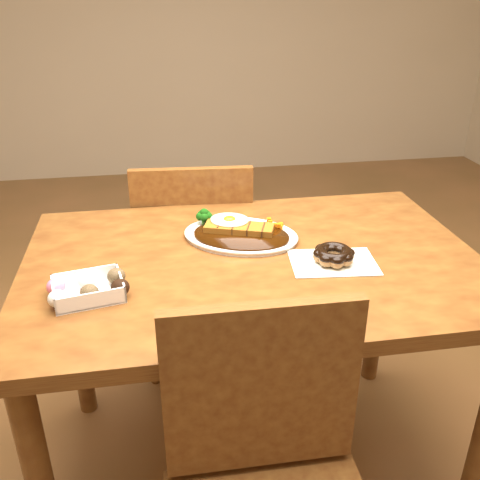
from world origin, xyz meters
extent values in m
plane|color=brown|center=(0.00, 0.00, 0.00)|extent=(6.00, 6.00, 0.00)
cube|color=#532610|center=(0.00, 0.00, 0.73)|extent=(1.20, 0.80, 0.04)
cylinder|color=#532610|center=(-0.54, 0.34, 0.35)|extent=(0.06, 0.06, 0.71)
cylinder|color=#532610|center=(0.54, 0.34, 0.35)|extent=(0.06, 0.06, 0.71)
cube|color=#532610|center=(-0.11, 0.60, 0.43)|extent=(0.45, 0.45, 0.04)
cylinder|color=#532610|center=(0.07, 0.76, 0.21)|extent=(0.04, 0.04, 0.41)
cylinder|color=#532610|center=(-0.27, 0.78, 0.21)|extent=(0.04, 0.04, 0.41)
cylinder|color=#532610|center=(0.04, 0.42, 0.21)|extent=(0.04, 0.04, 0.41)
cylinder|color=#532610|center=(-0.29, 0.44, 0.21)|extent=(0.04, 0.04, 0.41)
cube|color=#532610|center=(-0.13, 0.41, 0.67)|extent=(0.40, 0.06, 0.40)
cube|color=#532610|center=(-0.06, -0.41, 0.67)|extent=(0.40, 0.03, 0.40)
ellipsoid|color=white|center=(-0.01, 0.12, 0.76)|extent=(0.38, 0.33, 0.01)
ellipsoid|color=black|center=(-0.02, 0.10, 0.77)|extent=(0.32, 0.28, 0.01)
cube|color=#6B380C|center=(-0.02, 0.13, 0.78)|extent=(0.20, 0.13, 0.02)
ellipsoid|color=white|center=(-0.04, 0.16, 0.79)|extent=(0.14, 0.13, 0.01)
ellipsoid|color=#FFB214|center=(-0.04, 0.16, 0.79)|extent=(0.04, 0.04, 0.02)
cube|color=white|center=(-0.41, -0.13, 0.77)|extent=(0.18, 0.15, 0.04)
ellipsoid|color=beige|center=(-0.47, -0.17, 0.77)|extent=(0.04, 0.04, 0.04)
ellipsoid|color=black|center=(-0.41, -0.15, 0.77)|extent=(0.04, 0.04, 0.04)
ellipsoid|color=black|center=(-0.34, -0.14, 0.77)|extent=(0.04, 0.04, 0.04)
ellipsoid|color=pink|center=(-0.48, -0.11, 0.77)|extent=(0.04, 0.04, 0.04)
ellipsoid|color=beige|center=(-0.42, -0.10, 0.77)|extent=(0.04, 0.04, 0.04)
ellipsoid|color=black|center=(-0.35, -0.09, 0.77)|extent=(0.04, 0.04, 0.04)
cube|color=silver|center=(0.20, -0.06, 0.75)|extent=(0.23, 0.18, 0.00)
torus|color=olive|center=(0.20, -0.06, 0.77)|extent=(0.12, 0.12, 0.04)
torus|color=black|center=(0.20, -0.06, 0.78)|extent=(0.10, 0.10, 0.02)
camera|label=1|loc=(-0.24, -1.23, 1.41)|focal=40.00mm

